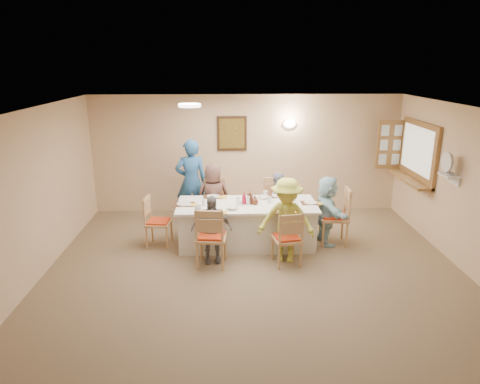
{
  "coord_description": "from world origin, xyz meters",
  "views": [
    {
      "loc": [
        -0.43,
        -5.42,
        3.13
      ],
      "look_at": [
        -0.2,
        1.4,
        1.05
      ],
      "focal_mm": 32.0,
      "sensor_mm": 36.0,
      "label": 1
    }
  ],
  "objects_px": {
    "chair_back_left": "(214,205)",
    "diner_right_end": "(327,210)",
    "chair_right_end": "(334,216)",
    "diner_front_left": "(211,229)",
    "diner_front_right": "(286,220)",
    "serving_hatch": "(418,152)",
    "caregiver": "(191,182)",
    "chair_front_right": "(287,237)",
    "dining_table": "(247,224)",
    "diner_back_right": "(276,201)",
    "chair_front_left": "(211,236)",
    "desk_fan": "(449,166)",
    "diner_back_left": "(214,198)",
    "chair_left_end": "(159,221)",
    "condiment_ketchup": "(244,198)",
    "chair_back_right": "(275,204)"
  },
  "relations": [
    {
      "from": "chair_back_left",
      "to": "diner_right_end",
      "type": "bearing_deg",
      "value": -15.94
    },
    {
      "from": "chair_right_end",
      "to": "diner_front_left",
      "type": "bearing_deg",
      "value": -68.1
    },
    {
      "from": "chair_back_left",
      "to": "diner_front_left",
      "type": "bearing_deg",
      "value": -84.33
    },
    {
      "from": "diner_front_left",
      "to": "diner_right_end",
      "type": "height_order",
      "value": "diner_right_end"
    },
    {
      "from": "diner_front_right",
      "to": "diner_right_end",
      "type": "relative_size",
      "value": 1.13
    },
    {
      "from": "serving_hatch",
      "to": "caregiver",
      "type": "relative_size",
      "value": 0.88
    },
    {
      "from": "chair_back_left",
      "to": "serving_hatch",
      "type": "bearing_deg",
      "value": 5.06
    },
    {
      "from": "chair_front_right",
      "to": "chair_right_end",
      "type": "relative_size",
      "value": 0.89
    },
    {
      "from": "dining_table",
      "to": "diner_back_right",
      "type": "bearing_deg",
      "value": 48.58
    },
    {
      "from": "chair_front_left",
      "to": "chair_right_end",
      "type": "distance_m",
      "value": 2.29
    },
    {
      "from": "desk_fan",
      "to": "diner_back_right",
      "type": "bearing_deg",
      "value": 153.7
    },
    {
      "from": "chair_front_right",
      "to": "diner_front_left",
      "type": "distance_m",
      "value": 1.21
    },
    {
      "from": "chair_back_left",
      "to": "diner_back_left",
      "type": "distance_m",
      "value": 0.22
    },
    {
      "from": "desk_fan",
      "to": "diner_front_left",
      "type": "distance_m",
      "value": 3.9
    },
    {
      "from": "serving_hatch",
      "to": "diner_front_right",
      "type": "bearing_deg",
      "value": -151.8
    },
    {
      "from": "chair_front_right",
      "to": "diner_front_left",
      "type": "bearing_deg",
      "value": -16.4
    },
    {
      "from": "diner_back_right",
      "to": "chair_left_end",
      "type": "bearing_deg",
      "value": 9.26
    },
    {
      "from": "dining_table",
      "to": "diner_back_left",
      "type": "bearing_deg",
      "value": 131.42
    },
    {
      "from": "chair_right_end",
      "to": "diner_right_end",
      "type": "relative_size",
      "value": 0.83
    },
    {
      "from": "serving_hatch",
      "to": "chair_back_left",
      "type": "bearing_deg",
      "value": 179.39
    },
    {
      "from": "chair_front_right",
      "to": "diner_front_right",
      "type": "height_order",
      "value": "diner_front_right"
    },
    {
      "from": "chair_left_end",
      "to": "condiment_ketchup",
      "type": "distance_m",
      "value": 1.56
    },
    {
      "from": "caregiver",
      "to": "diner_back_left",
      "type": "bearing_deg",
      "value": 123.54
    },
    {
      "from": "dining_table",
      "to": "diner_front_left",
      "type": "relative_size",
      "value": 2.16
    },
    {
      "from": "chair_back_left",
      "to": "chair_back_right",
      "type": "distance_m",
      "value": 1.2
    },
    {
      "from": "diner_back_right",
      "to": "diner_front_right",
      "type": "bearing_deg",
      "value": 81.71
    },
    {
      "from": "dining_table",
      "to": "diner_back_right",
      "type": "distance_m",
      "value": 0.93
    },
    {
      "from": "desk_fan",
      "to": "condiment_ketchup",
      "type": "distance_m",
      "value": 3.35
    },
    {
      "from": "desk_fan",
      "to": "chair_back_right",
      "type": "xyz_separation_m",
      "value": [
        -2.57,
        1.39,
        -1.06
      ]
    },
    {
      "from": "chair_front_left",
      "to": "caregiver",
      "type": "xyz_separation_m",
      "value": [
        -0.45,
        1.95,
        0.35
      ]
    },
    {
      "from": "chair_front_right",
      "to": "condiment_ketchup",
      "type": "relative_size",
      "value": 4.35
    },
    {
      "from": "dining_table",
      "to": "chair_right_end",
      "type": "xyz_separation_m",
      "value": [
        1.55,
        0.0,
        0.14
      ]
    },
    {
      "from": "chair_front_left",
      "to": "diner_front_right",
      "type": "height_order",
      "value": "diner_front_right"
    },
    {
      "from": "chair_right_end",
      "to": "diner_front_left",
      "type": "xyz_separation_m",
      "value": [
        -2.15,
        -0.68,
        0.05
      ]
    },
    {
      "from": "dining_table",
      "to": "chair_left_end",
      "type": "xyz_separation_m",
      "value": [
        -1.55,
        0.0,
        0.07
      ]
    },
    {
      "from": "chair_front_left",
      "to": "diner_back_right",
      "type": "relative_size",
      "value": 0.88
    },
    {
      "from": "dining_table",
      "to": "chair_right_end",
      "type": "bearing_deg",
      "value": 0.0
    },
    {
      "from": "chair_back_right",
      "to": "diner_back_left",
      "type": "height_order",
      "value": "diner_back_left"
    },
    {
      "from": "caregiver",
      "to": "diner_front_left",
      "type": "bearing_deg",
      "value": 93.6
    },
    {
      "from": "dining_table",
      "to": "chair_back_right",
      "type": "xyz_separation_m",
      "value": [
        0.6,
        0.8,
        0.11
      ]
    },
    {
      "from": "condiment_ketchup",
      "to": "diner_back_right",
      "type": "bearing_deg",
      "value": 46.43
    },
    {
      "from": "chair_front_left",
      "to": "chair_right_end",
      "type": "bearing_deg",
      "value": -153.69
    },
    {
      "from": "chair_left_end",
      "to": "chair_right_end",
      "type": "xyz_separation_m",
      "value": [
        3.1,
        0.0,
        0.06
      ]
    },
    {
      "from": "chair_back_left",
      "to": "diner_front_left",
      "type": "height_order",
      "value": "diner_front_left"
    },
    {
      "from": "chair_left_end",
      "to": "diner_front_left",
      "type": "bearing_deg",
      "value": -119.73
    },
    {
      "from": "chair_right_end",
      "to": "diner_right_end",
      "type": "xyz_separation_m",
      "value": [
        -0.13,
        0.0,
        0.11
      ]
    },
    {
      "from": "chair_right_end",
      "to": "diner_right_end",
      "type": "height_order",
      "value": "diner_right_end"
    },
    {
      "from": "desk_fan",
      "to": "chair_back_right",
      "type": "relative_size",
      "value": 0.31
    },
    {
      "from": "chair_front_right",
      "to": "diner_right_end",
      "type": "xyz_separation_m",
      "value": [
        0.82,
        0.8,
        0.16
      ]
    },
    {
      "from": "chair_left_end",
      "to": "diner_back_left",
      "type": "distance_m",
      "value": 1.19
    }
  ]
}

